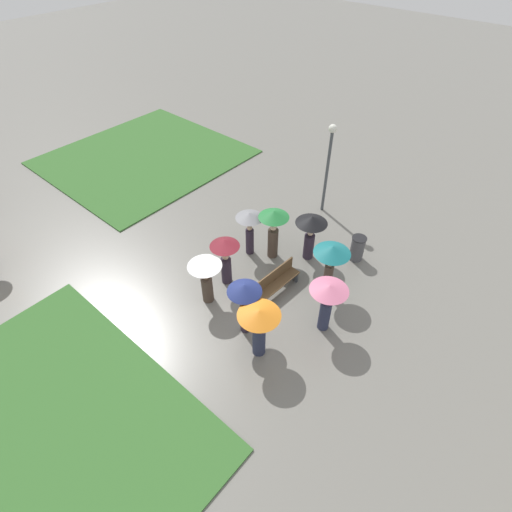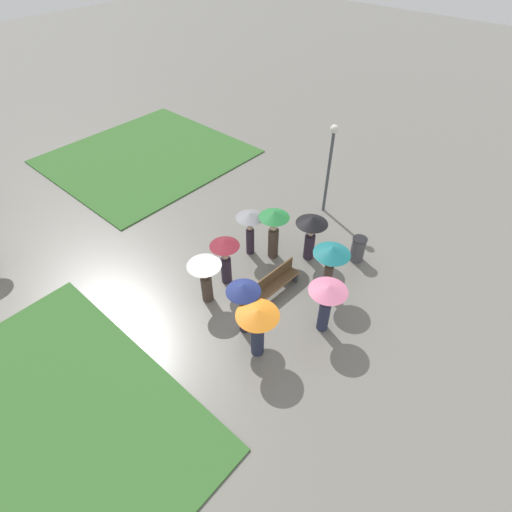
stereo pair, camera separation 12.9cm
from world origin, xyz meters
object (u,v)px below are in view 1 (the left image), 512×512
Objects in this scene: crowd_person_teal at (331,256)px; crowd_person_white at (205,273)px; crowd_person_grey at (250,224)px; trash_bin at (357,248)px; crowd_person_black at (311,228)px; crowd_person_maroon at (225,253)px; crowd_person_pink at (328,298)px; crowd_person_navy at (245,297)px; lamp_post at (329,157)px; crowd_person_green at (273,225)px; crowd_person_orange at (259,324)px; park_bench at (275,282)px.

crowd_person_white is at bearing 131.54° from crowd_person_teal.
crowd_person_teal is at bearing 157.01° from crowd_person_grey.
crowd_person_black is (-1.07, 1.38, 0.86)m from trash_bin.
crowd_person_maroon is 1.00× the size of crowd_person_pink.
crowd_person_navy is (-2.77, -2.26, 0.17)m from crowd_person_grey.
crowd_person_black reaches higher than crowd_person_white.
crowd_person_maroon is at bearing 178.81° from lamp_post.
crowd_person_navy is at bearing -55.39° from crowd_person_maroon.
trash_bin is 3.19m from crowd_person_green.
crowd_person_green is 3.61m from crowd_person_pink.
crowd_person_orange is at bearing -49.43° from crowd_person_navy.
trash_bin is 2.33m from crowd_person_teal.
lamp_post is 1.90× the size of crowd_person_teal.
crowd_person_green reaches higher than trash_bin.
crowd_person_orange is at bearing 108.04° from crowd_person_grey.
park_bench is at bearing 127.13° from crowd_person_grey.
crowd_person_grey is 0.90× the size of crowd_person_green.
crowd_person_black is 3.23m from crowd_person_pink.
crowd_person_maroon is 3.65m from crowd_person_pink.
crowd_person_black is 0.93× the size of crowd_person_teal.
crowd_person_pink is at bearing -145.95° from lamp_post.
crowd_person_black is 0.99× the size of crowd_person_pink.
crowd_person_pink reaches higher than crowd_person_maroon.
crowd_person_pink is at bearing 137.43° from crowd_person_grey.
crowd_person_orange is 3.34m from crowd_person_teal.
crowd_person_black is at bearing -166.62° from crowd_person_white.
crowd_person_white is 1.02m from crowd_person_maroon.
crowd_person_orange is at bearing 172.56° from crowd_person_teal.
crowd_person_maroon reaches higher than crowd_person_orange.
park_bench is 3.46m from trash_bin.
crowd_person_pink is at bearing -91.71° from park_bench.
crowd_person_maroon is 2.19m from crowd_person_navy.
crowd_person_orange is 2.18m from crowd_person_pink.
park_bench is at bearing 88.31° from crowd_person_pink.
trash_bin is at bearing 30.42° from crowd_person_maroon.
crowd_person_maroon is at bearing 121.75° from crowd_person_navy.
park_bench is at bearing 49.67° from crowd_person_black.
crowd_person_maroon is at bearing 116.45° from park_bench.
crowd_person_teal is (1.18, -1.27, 1.09)m from park_bench.
trash_bin is at bearing 86.27° from crowd_person_green.
crowd_person_teal is (1.86, -2.84, 0.26)m from crowd_person_maroon.
crowd_person_navy is at bearing -15.89° from crowd_person_green.
crowd_person_green is at bearing 44.75° from crowd_person_orange.
park_bench is at bearing -0.92° from crowd_person_maroon.
lamp_post is at bearing 19.20° from park_bench.
crowd_person_orange is at bearing -160.14° from lamp_post.
crowd_person_green is 3.53m from crowd_person_navy.
trash_bin is 1.95m from crowd_person_black.
crowd_person_maroon is 2.09m from crowd_person_green.
crowd_person_orange is 1.00× the size of crowd_person_maroon.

